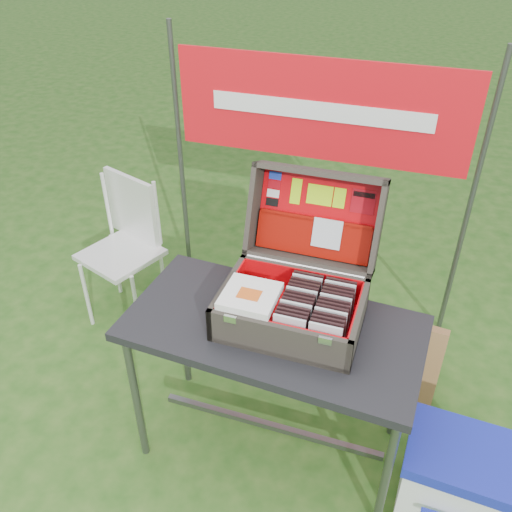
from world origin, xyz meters
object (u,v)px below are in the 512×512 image
(suitcase, at_px, (297,266))
(table, at_px, (271,388))
(cooler, at_px, (458,482))
(cardboard_box, at_px, (400,357))
(chair, at_px, (121,256))

(suitcase, bearing_deg, table, -126.90)
(table, xyz_separation_m, cooler, (0.86, -0.09, -0.18))
(suitcase, bearing_deg, cooler, -12.42)
(table, bearing_deg, cardboard_box, 49.45)
(table, distance_m, suitcase, 0.65)
(cooler, relative_size, cardboard_box, 1.07)
(table, xyz_separation_m, chair, (-1.16, 0.65, 0.06))
(cooler, bearing_deg, cardboard_box, 119.29)
(suitcase, xyz_separation_m, cooler, (0.79, -0.17, -0.82))
(suitcase, height_order, cooler, suitcase)
(chair, bearing_deg, table, -9.15)
(table, height_order, chair, chair)
(suitcase, xyz_separation_m, chair, (-1.22, 0.56, -0.59))
(cooler, bearing_deg, table, 177.70)
(cardboard_box, bearing_deg, chair, -176.76)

